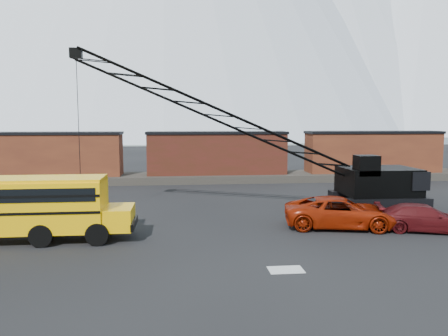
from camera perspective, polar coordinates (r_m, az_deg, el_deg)
The scene contains 10 objects.
ground at distance 21.84m, azimuth 4.21°, elevation -9.70°, with size 160.00×160.00×0.00m, color black.
gravel_berm at distance 43.19m, azimuth -0.93°, elevation -1.21°, with size 120.00×5.00×0.70m, color #403B35.
boxcar_west_near at distance 44.50m, azimuth -21.93°, elevation 1.68°, with size 13.70×3.10×4.17m.
boxcar_mid at distance 42.94m, azimuth -0.94°, elevation 1.98°, with size 13.70×3.10×4.17m.
boxcar_east_near at distance 47.11m, azimuth 18.85°, elevation 2.03°, with size 13.70×3.10×4.17m.
snow_patch at distance 18.21m, azimuth 8.08°, elevation -13.02°, with size 1.40×0.90×0.02m, color silver.
school_bus at distance 24.02m, azimuth -26.38°, elevation -4.48°, with size 11.65×2.65×3.19m.
red_pickup at distance 25.38m, azimuth 14.98°, elevation -5.62°, with size 2.86×6.21×1.72m, color maroon.
maroon_suv at distance 26.14m, azimuth 24.66°, elevation -5.94°, with size 2.04×5.01×1.45m, color #4A0D10.
crawler_crane at distance 28.14m, azimuth 2.60°, elevation 5.49°, with size 22.68×4.20×10.47m.
Camera 1 is at (-3.74, -20.65, 6.03)m, focal length 35.00 mm.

